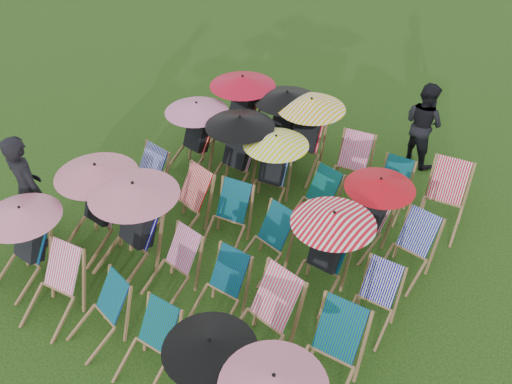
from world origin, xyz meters
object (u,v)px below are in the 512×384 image
Objects in this scene: deckchair_0 at (22,243)px; person_rear at (423,124)px; deckchair_29 at (443,200)px; person_left at (28,191)px.

person_rear is (3.09, 6.02, 0.12)m from deckchair_0.
deckchair_0 is 1.23× the size of deckchair_29.
deckchair_0 is at bearing 83.26° from person_rear.
person_rear reaches higher than deckchair_0.
deckchair_29 is 0.65× the size of person_rear.
person_rear is (-1.02, 1.47, 0.28)m from deckchair_29.
deckchair_29 is 6.17m from person_left.
person_left reaches higher than deckchair_29.
deckchair_29 is at bearing 47.45° from deckchair_0.
person_rear is at bearing -119.63° from person_left.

